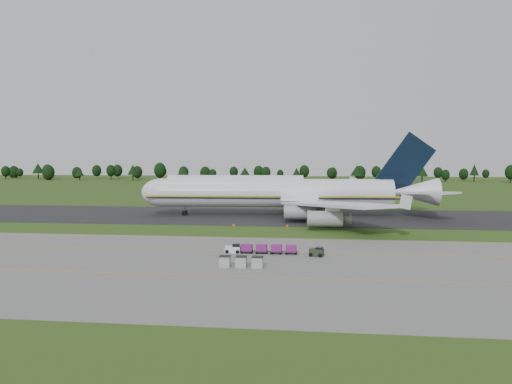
# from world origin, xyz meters

# --- Properties ---
(ground) EXTENTS (600.00, 600.00, 0.00)m
(ground) POSITION_xyz_m (0.00, 0.00, 0.00)
(ground) COLOR #2B4715
(ground) RESTS_ON ground
(apron) EXTENTS (300.00, 52.00, 0.06)m
(apron) POSITION_xyz_m (0.00, -34.00, 0.03)
(apron) COLOR slate
(apron) RESTS_ON ground
(taxiway) EXTENTS (300.00, 40.00, 0.08)m
(taxiway) POSITION_xyz_m (0.00, 28.00, 0.04)
(taxiway) COLOR black
(taxiway) RESTS_ON ground
(apron_markings) EXTENTS (300.00, 30.20, 0.01)m
(apron_markings) POSITION_xyz_m (0.00, -26.98, 0.06)
(apron_markings) COLOR #D0930C
(apron_markings) RESTS_ON apron
(tree_line) EXTENTS (534.07, 21.99, 12.00)m
(tree_line) POSITION_xyz_m (0.30, 218.12, 6.15)
(tree_line) COLOR black
(tree_line) RESTS_ON ground
(aircraft) EXTENTS (80.50, 78.51, 22.64)m
(aircraft) POSITION_xyz_m (1.94, 28.36, 6.47)
(aircraft) COLOR white
(aircraft) RESTS_ON ground
(baggage_train) EXTENTS (12.01, 1.54, 1.48)m
(baggage_train) POSITION_xyz_m (2.09, -23.85, 0.84)
(baggage_train) COLOR white
(baggage_train) RESTS_ON apron
(utility_cart) EXTENTS (2.48, 1.83, 1.22)m
(utility_cart) POSITION_xyz_m (11.44, -25.20, 0.66)
(utility_cart) COLOR #272F21
(utility_cart) RESTS_ON apron
(uld_row) EXTENTS (6.43, 1.63, 1.61)m
(uld_row) POSITION_xyz_m (0.53, -34.47, 0.87)
(uld_row) COLOR #A7A7A7
(uld_row) RESTS_ON apron
(edge_markers) EXTENTS (12.80, 0.30, 0.60)m
(edge_markers) POSITION_xyz_m (-1.26, 7.18, 0.27)
(edge_markers) COLOR #EB6207
(edge_markers) RESTS_ON ground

